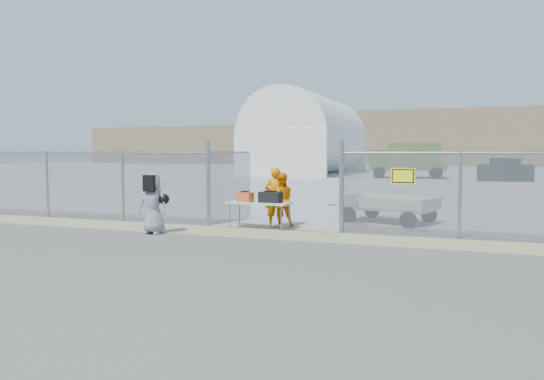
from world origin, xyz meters
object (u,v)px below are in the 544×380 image
at_px(security_worker_left, 275,197).
at_px(utility_trailer, 389,209).
at_px(security_worker_right, 281,200).
at_px(folding_table, 260,215).
at_px(visitor, 153,203).

bearing_deg(security_worker_left, utility_trailer, -153.36).
bearing_deg(security_worker_right, security_worker_left, -27.13).
bearing_deg(folding_table, security_worker_left, 67.06).
bearing_deg(utility_trailer, security_worker_right, -126.61).
height_order(security_worker_left, visitor, security_worker_left).
xyz_separation_m(security_worker_left, utility_trailer, (2.98, 2.01, -0.44)).
bearing_deg(visitor, folding_table, 33.67).
relative_size(folding_table, utility_trailer, 0.50).
distance_m(security_worker_left, visitor, 3.52).
distance_m(security_worker_left, security_worker_right, 0.20).
bearing_deg(security_worker_right, visitor, 13.63).
bearing_deg(folding_table, security_worker_right, 54.31).
relative_size(folding_table, security_worker_left, 1.03).
bearing_deg(utility_trailer, folding_table, -124.05).
bearing_deg(security_worker_left, visitor, 35.32).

